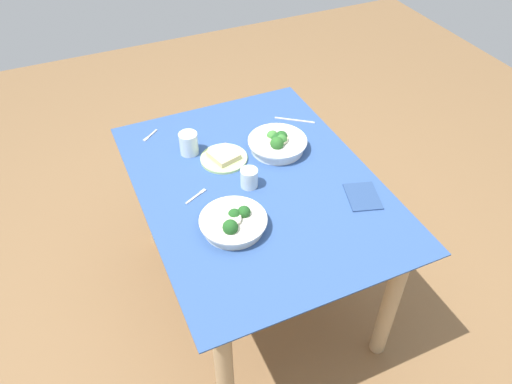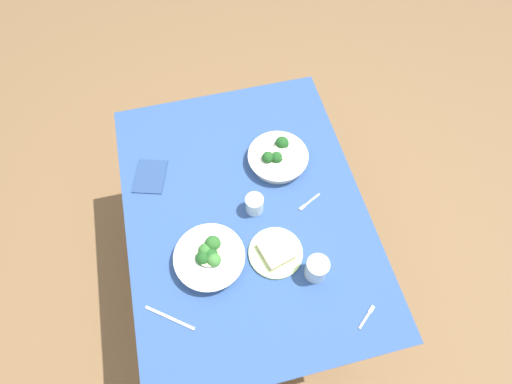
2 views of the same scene
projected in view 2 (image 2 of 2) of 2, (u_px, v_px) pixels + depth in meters
The scene contains 11 objects.
ground_plane at pixel (249, 268), 2.28m from camera, with size 6.00×6.00×0.00m, color brown.
dining_table at pixel (246, 222), 1.74m from camera, with size 1.29×0.97×0.73m.
broccoli_bowl_far at pixel (278, 157), 1.73m from camera, with size 0.26×0.26×0.09m.
broccoli_bowl_near at pixel (210, 257), 1.51m from camera, with size 0.27×0.27×0.10m.
bread_side_plate at pixel (276, 252), 1.54m from camera, with size 0.21×0.21×0.04m.
water_glass_center at pixel (317, 269), 1.47m from camera, with size 0.08×0.08×0.10m, color silver.
water_glass_side at pixel (254, 204), 1.61m from camera, with size 0.07×0.07×0.08m, color silver.
fork_by_far_bowl at pixel (367, 316), 1.44m from camera, with size 0.07×0.08×0.00m.
fork_by_near_bowl at pixel (309, 202), 1.65m from camera, with size 0.06×0.10×0.00m.
table_knife_left at pixel (170, 318), 1.43m from camera, with size 0.20×0.01×0.00m, color #B7B7BC.
napkin_folded_upper at pixel (150, 176), 1.71m from camera, with size 0.16×0.13×0.01m, color navy.
Camera 2 is at (0.71, -0.13, 2.20)m, focal length 28.30 mm.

